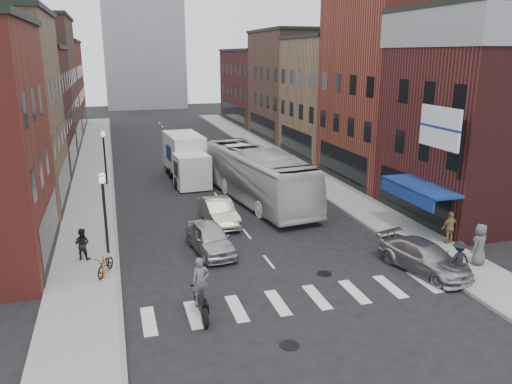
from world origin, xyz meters
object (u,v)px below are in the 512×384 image
(parked_bicycle, at_px, (106,265))
(ped_right_b, at_px, (450,228))
(transit_bus, at_px, (257,176))
(streetlamp_near, at_px, (104,199))
(ped_right_a, at_px, (458,259))
(ped_left_solo, at_px, (82,244))
(motorcycle_rider, at_px, (201,290))
(box_truck, at_px, (186,159))
(sedan_left_near, at_px, (210,238))
(billboard_sign, at_px, (441,129))
(curb_car, at_px, (424,257))
(bike_rack, at_px, (103,267))
(streetlamp_far, at_px, (104,148))
(sedan_left_far, at_px, (219,212))
(ped_right_c, at_px, (480,244))

(parked_bicycle, distance_m, ped_right_b, 17.14)
(transit_bus, bearing_deg, streetlamp_near, -152.22)
(ped_right_a, bearing_deg, ped_left_solo, -18.53)
(motorcycle_rider, distance_m, parked_bicycle, 5.85)
(box_truck, bearing_deg, sedan_left_near, -98.44)
(billboard_sign, height_order, streetlamp_near, billboard_sign)
(ped_left_solo, bearing_deg, curb_car, -176.63)
(bike_rack, height_order, ped_right_a, ped_right_a)
(box_truck, bearing_deg, streetlamp_far, 176.87)
(sedan_left_near, xyz_separation_m, parked_bicycle, (-5.06, -1.56, -0.14))
(transit_bus, bearing_deg, streetlamp_far, 136.56)
(sedan_left_near, bearing_deg, billboard_sign, -18.86)
(streetlamp_far, height_order, motorcycle_rider, streetlamp_far)
(sedan_left_far, xyz_separation_m, ped_right_a, (8.52, -10.33, 0.24))
(billboard_sign, distance_m, box_truck, 20.68)
(streetlamp_far, distance_m, ped_right_b, 24.59)
(sedan_left_far, height_order, ped_right_b, ped_right_b)
(box_truck, height_order, ped_right_a, box_truck)
(ped_right_a, bearing_deg, curb_car, -48.09)
(sedan_left_near, xyz_separation_m, ped_right_a, (9.84, -6.17, 0.24))
(curb_car, bearing_deg, bike_rack, 153.02)
(streetlamp_far, height_order, parked_bicycle, streetlamp_far)
(sedan_left_near, bearing_deg, ped_right_a, -38.18)
(streetlamp_near, xyz_separation_m, ped_left_solo, (-1.15, -0.49, -1.99))
(streetlamp_far, height_order, box_truck, streetlamp_far)
(sedan_left_near, relative_size, sedan_left_far, 0.97)
(curb_car, relative_size, ped_right_b, 2.74)
(sedan_left_near, height_order, ped_right_c, ped_right_c)
(streetlamp_near, distance_m, motorcycle_rider, 8.18)
(curb_car, bearing_deg, box_truck, 97.45)
(ped_right_b, bearing_deg, ped_right_c, 78.05)
(parked_bicycle, xyz_separation_m, ped_left_solo, (-1.05, 2.06, 0.33))
(bike_rack, height_order, ped_left_solo, ped_left_solo)
(transit_bus, distance_m, ped_right_a, 15.01)
(bike_rack, distance_m, box_truck, 17.99)
(streetlamp_far, relative_size, bike_rack, 5.14)
(transit_bus, relative_size, curb_car, 2.72)
(streetlamp_far, height_order, bike_rack, streetlamp_far)
(ped_left_solo, xyz_separation_m, ped_right_b, (18.15, -3.18, 0.09))
(transit_bus, bearing_deg, billboard_sign, -66.88)
(streetlamp_far, xyz_separation_m, ped_left_solo, (-1.15, -14.49, -1.99))
(streetlamp_far, xyz_separation_m, parked_bicycle, (-0.10, -16.56, -2.32))
(streetlamp_far, bearing_deg, box_truck, 1.06)
(bike_rack, height_order, transit_bus, transit_bus)
(streetlamp_far, relative_size, curb_car, 0.87)
(sedan_left_far, relative_size, ped_right_a, 2.70)
(parked_bicycle, distance_m, ped_right_a, 15.60)
(sedan_left_near, distance_m, sedan_left_far, 4.36)
(sedan_left_far, bearing_deg, ped_right_a, -53.31)
(billboard_sign, distance_m, streetlamp_far, 23.92)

